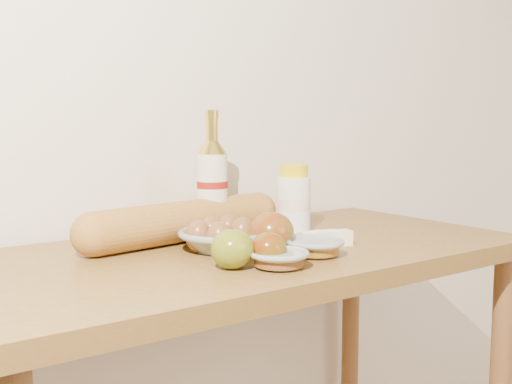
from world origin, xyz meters
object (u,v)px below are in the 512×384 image
(table, at_px, (248,304))
(baguette, at_px, (185,221))
(cream_bottle, at_px, (294,200))
(bourbon_bottle, at_px, (212,185))
(egg_bowl, at_px, (223,237))

(table, xyz_separation_m, baguette, (-0.08, 0.13, 0.17))
(cream_bottle, xyz_separation_m, baguette, (-0.28, 0.04, -0.03))
(bourbon_bottle, distance_m, cream_bottle, 0.21)
(table, height_order, cream_bottle, cream_bottle)
(egg_bowl, xyz_separation_m, baguette, (-0.02, 0.13, 0.02))
(table, bearing_deg, cream_bottle, 25.56)
(table, bearing_deg, egg_bowl, 175.96)
(egg_bowl, bearing_deg, table, -4.04)
(bourbon_bottle, bearing_deg, table, -75.04)
(egg_bowl, bearing_deg, baguette, 97.12)
(table, relative_size, baguette, 2.20)
(table, height_order, egg_bowl, egg_bowl)
(bourbon_bottle, relative_size, egg_bowl, 1.23)
(table, distance_m, cream_bottle, 0.30)
(cream_bottle, distance_m, egg_bowl, 0.28)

